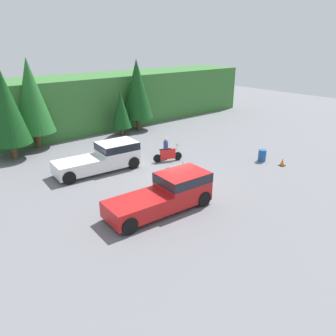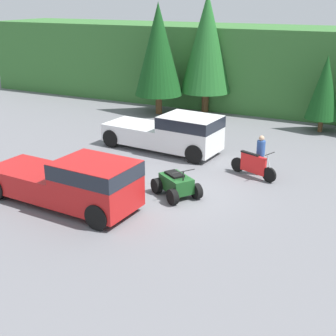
% 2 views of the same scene
% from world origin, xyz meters
% --- Properties ---
extents(ground_plane, '(80.00, 80.00, 0.00)m').
position_xyz_m(ground_plane, '(0.00, 0.00, 0.00)').
color(ground_plane, slate).
extents(hillside_backdrop, '(44.00, 6.00, 5.20)m').
position_xyz_m(hillside_backdrop, '(0.00, 16.00, 2.60)').
color(hillside_backdrop, '#387033').
rests_on(hillside_backdrop, ground_plane).
extents(tree_left, '(2.97, 2.97, 6.74)m').
position_xyz_m(tree_left, '(-6.59, 11.07, 3.96)').
color(tree_left, brown).
rests_on(tree_left, ground_plane).
extents(tree_mid_left, '(3.22, 3.22, 7.32)m').
position_xyz_m(tree_mid_left, '(-4.13, 12.79, 4.30)').
color(tree_mid_left, brown).
rests_on(tree_mid_left, ground_plane).
extents(tree_mid_right, '(1.83, 1.83, 4.16)m').
position_xyz_m(tree_mid_right, '(3.34, 11.27, 2.45)').
color(tree_mid_right, brown).
rests_on(tree_mid_right, ground_plane).
extents(tree_right, '(3.03, 3.03, 6.89)m').
position_xyz_m(tree_right, '(5.75, 11.99, 4.05)').
color(tree_right, brown).
rests_on(tree_right, ground_plane).
extents(pickup_truck_red, '(5.98, 2.48, 1.86)m').
position_xyz_m(pickup_truck_red, '(-2.77, -2.71, 0.99)').
color(pickup_truck_red, red).
rests_on(pickup_truck_red, ground_plane).
extents(pickup_truck_second, '(5.98, 2.59, 1.86)m').
position_xyz_m(pickup_truck_second, '(-2.45, 4.48, 0.99)').
color(pickup_truck_second, white).
rests_on(pickup_truck_second, ground_plane).
extents(dirt_bike, '(2.14, 1.01, 1.21)m').
position_xyz_m(dirt_bike, '(2.01, 2.96, 0.50)').
color(dirt_bike, black).
rests_on(dirt_bike, ground_plane).
extents(quad_atv, '(2.17, 2.02, 1.15)m').
position_xyz_m(quad_atv, '(0.01, -0.21, 0.44)').
color(quad_atv, black).
rests_on(quad_atv, ground_plane).
extents(rider_person, '(0.45, 0.45, 1.69)m').
position_xyz_m(rider_person, '(2.17, 3.38, 0.92)').
color(rider_person, brown).
rests_on(rider_person, ground_plane).
extents(traffic_cone, '(0.42, 0.42, 0.55)m').
position_xyz_m(traffic_cone, '(7.75, -3.16, 0.25)').
color(traffic_cone, black).
rests_on(traffic_cone, ground_plane).
extents(steel_barrel, '(0.58, 0.58, 0.88)m').
position_xyz_m(steel_barrel, '(7.46, -1.61, 0.44)').
color(steel_barrel, '#1E5193').
rests_on(steel_barrel, ground_plane).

